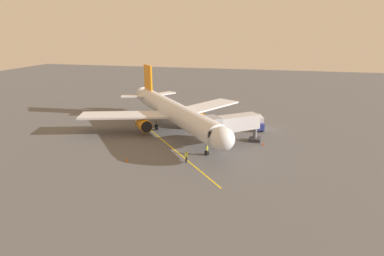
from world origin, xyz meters
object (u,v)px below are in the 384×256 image
object	(u,v)px
ground_crew_loader	(226,127)
safety_cone_nose_right	(217,145)
ground_crew_marshaller	(207,150)
box_truck_near_nose	(257,122)
ground_crew_wing_walker	(186,157)
jet_bridge	(228,124)
safety_cone_wing_port	(127,160)
airplane	(174,112)
safety_cone_nose_left	(264,144)

from	to	relation	value
ground_crew_loader	safety_cone_nose_right	bearing A→B (deg)	88.20
ground_crew_marshaller	box_truck_near_nose	xyz separation A→B (m)	(-6.80, -16.63, 0.50)
safety_cone_nose_right	ground_crew_wing_walker	bearing A→B (deg)	68.13
jet_bridge	safety_cone_wing_port	bearing A→B (deg)	38.36
airplane	safety_cone_nose_right	world-z (taller)	airplane
ground_crew_wing_walker	ground_crew_loader	xyz separation A→B (m)	(-3.53, -17.24, 0.00)
airplane	safety_cone_nose_right	distance (m)	12.09
ground_crew_loader	safety_cone_nose_left	bearing A→B (deg)	138.57
jet_bridge	box_truck_near_nose	size ratio (longest dim) A/B	2.03
box_truck_near_nose	safety_cone_wing_port	world-z (taller)	box_truck_near_nose
box_truck_near_nose	safety_cone_nose_right	world-z (taller)	box_truck_near_nose
ground_crew_loader	box_truck_near_nose	size ratio (longest dim) A/B	0.34
safety_cone_nose_right	safety_cone_nose_left	bearing A→B (deg)	-161.45
jet_bridge	ground_crew_wing_walker	xyz separation A→B (m)	(4.96, 9.09, -2.88)
ground_crew_marshaller	safety_cone_nose_right	world-z (taller)	ground_crew_marshaller
ground_crew_marshaller	safety_cone_nose_left	size ratio (longest dim) A/B	3.11
airplane	ground_crew_wing_walker	distance (m)	16.10
ground_crew_loader	box_truck_near_nose	world-z (taller)	box_truck_near_nose
jet_bridge	box_truck_near_nose	xyz separation A→B (m)	(-4.30, -11.14, -2.38)
jet_bridge	ground_crew_marshaller	bearing A→B (deg)	65.58
safety_cone_nose_left	safety_cone_nose_right	bearing A→B (deg)	18.55
ground_crew_marshaller	safety_cone_nose_right	bearing A→B (deg)	-99.82
box_truck_near_nose	jet_bridge	bearing A→B (deg)	68.88
ground_crew_wing_walker	box_truck_near_nose	bearing A→B (deg)	-114.61
safety_cone_nose_right	ground_crew_marshaller	bearing A→B (deg)	80.18
jet_bridge	safety_cone_wing_port	world-z (taller)	jet_bridge
ground_crew_loader	safety_cone_nose_right	distance (m)	9.18
ground_crew_loader	safety_cone_wing_port	distance (m)	22.70
ground_crew_wing_walker	safety_cone_nose_left	distance (m)	15.32
ground_crew_marshaller	ground_crew_wing_walker	size ratio (longest dim) A/B	1.00
airplane	jet_bridge	xyz separation A→B (m)	(-11.27, 5.39, -0.24)
jet_bridge	ground_crew_marshaller	distance (m)	6.69
box_truck_near_nose	safety_cone_nose_right	size ratio (longest dim) A/B	9.02
airplane	ground_crew_marshaller	distance (m)	14.32
safety_cone_nose_left	jet_bridge	bearing A→B (deg)	14.73
ground_crew_wing_walker	safety_cone_nose_right	distance (m)	8.73
box_truck_near_nose	safety_cone_nose_left	xyz separation A→B (m)	(-1.71, 9.56, -1.11)
ground_crew_loader	jet_bridge	bearing A→B (deg)	99.96
ground_crew_marshaller	safety_cone_nose_right	size ratio (longest dim) A/B	3.11
airplane	ground_crew_loader	world-z (taller)	airplane
safety_cone_nose_right	safety_cone_wing_port	distance (m)	15.59
safety_cone_wing_port	jet_bridge	bearing A→B (deg)	-141.64
airplane	box_truck_near_nose	xyz separation A→B (m)	(-15.57, -5.75, -2.62)
box_truck_near_nose	safety_cone_wing_port	bearing A→B (deg)	50.64
safety_cone_nose_left	safety_cone_nose_right	size ratio (longest dim) A/B	1.00
safety_cone_nose_left	box_truck_near_nose	bearing A→B (deg)	-79.88
ground_crew_wing_walker	safety_cone_wing_port	xyz separation A→B (m)	(8.81, 1.81, -0.61)
ground_crew_marshaller	safety_cone_nose_left	world-z (taller)	ground_crew_marshaller
ground_crew_loader	safety_cone_nose_left	size ratio (longest dim) A/B	3.11
jet_bridge	box_truck_near_nose	bearing A→B (deg)	-111.12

